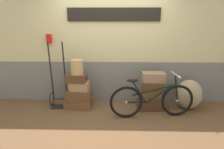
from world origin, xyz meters
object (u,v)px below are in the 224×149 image
at_px(suitcase_4, 152,105).
at_px(luggage_trolley, 59,92).
at_px(suitcase_8, 153,77).
at_px(suitcase_3, 77,78).
at_px(suitcase_0, 79,103).
at_px(suitcase_5, 152,99).
at_px(suitcase_6, 152,92).
at_px(suitcase_1, 79,95).
at_px(bicycle, 152,100).
at_px(wicker_basket, 77,67).
at_px(suitcase_7, 153,85).
at_px(suitcase_2, 80,86).
at_px(burlap_sack, 189,94).

xyz_separation_m(suitcase_4, luggage_trolley, (-2.05, 0.09, 0.25)).
bearing_deg(suitcase_8, suitcase_3, 179.26).
relative_size(suitcase_0, luggage_trolley, 0.41).
bearing_deg(suitcase_5, suitcase_3, 177.09).
bearing_deg(suitcase_6, luggage_trolley, -178.54).
distance_m(suitcase_1, bicycle, 1.55).
distance_m(suitcase_6, suitcase_8, 0.34).
bearing_deg(suitcase_6, wicker_basket, -176.10).
xyz_separation_m(wicker_basket, bicycle, (1.53, -0.40, -0.57)).
bearing_deg(suitcase_1, suitcase_0, 109.55).
bearing_deg(suitcase_4, suitcase_7, -175.24).
bearing_deg(bicycle, suitcase_3, 166.12).
distance_m(suitcase_2, suitcase_3, 0.19).
bearing_deg(burlap_sack, suitcase_6, 178.51).
xyz_separation_m(suitcase_8, bicycle, (-0.08, -0.39, -0.36)).
relative_size(wicker_basket, bicycle, 0.18).
bearing_deg(suitcase_4, suitcase_0, 175.15).
relative_size(suitcase_5, suitcase_6, 1.31).
height_order(suitcase_5, wicker_basket, wicker_basket).
height_order(suitcase_0, bicycle, bicycle).
height_order(suitcase_5, burlap_sack, burlap_sack).
height_order(suitcase_5, luggage_trolley, luggage_trolley).
height_order(suitcase_2, suitcase_8, suitcase_8).
distance_m(wicker_basket, luggage_trolley, 0.74).
height_order(suitcase_2, burlap_sack, burlap_sack).
distance_m(suitcase_0, suitcase_6, 1.61).
height_order(suitcase_0, suitcase_3, suitcase_3).
bearing_deg(suitcase_0, burlap_sack, 5.95).
bearing_deg(suitcase_6, burlap_sack, 1.62).
bearing_deg(suitcase_1, suitcase_6, 3.07).
relative_size(suitcase_6, wicker_basket, 1.36).
relative_size(suitcase_6, suitcase_7, 0.89).
relative_size(suitcase_0, suitcase_4, 0.92).
xyz_separation_m(suitcase_2, suitcase_8, (1.56, 0.01, 0.21)).
height_order(luggage_trolley, burlap_sack, luggage_trolley).
height_order(suitcase_2, suitcase_6, suitcase_2).
xyz_separation_m(luggage_trolley, bicycle, (1.97, -0.48, 0.02)).
xyz_separation_m(suitcase_3, burlap_sack, (2.40, 0.02, -0.35)).
height_order(suitcase_6, burlap_sack, burlap_sack).
relative_size(burlap_sack, bicycle, 0.39).
relative_size(wicker_basket, burlap_sack, 0.47).
distance_m(suitcase_2, wicker_basket, 0.42).
distance_m(suitcase_3, bicycle, 1.63).
xyz_separation_m(suitcase_5, suitcase_6, (0.00, 0.05, 0.15)).
height_order(suitcase_1, burlap_sack, burlap_sack).
bearing_deg(suitcase_2, suitcase_8, 5.85).
relative_size(suitcase_7, bicycle, 0.28).
bearing_deg(suitcase_7, suitcase_8, 5.62).
bearing_deg(burlap_sack, suitcase_0, 179.61).
bearing_deg(suitcase_5, bicycle, -102.04).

